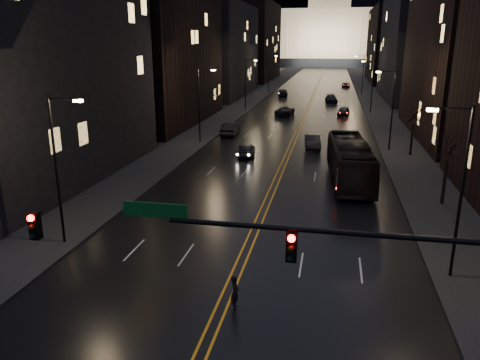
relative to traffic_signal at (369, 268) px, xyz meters
The scene contains 32 objects.
road 130.24m from the traffic_signal, 92.60° to the left, with size 20.00×320.00×0.02m, color black.
sidewalk_left 131.62m from the traffic_signal, 98.71° to the left, with size 8.00×320.00×0.16m, color black.
sidewalk_right 130.35m from the traffic_signal, 86.44° to the left, with size 8.00×320.00×0.16m, color black.
center_line 130.24m from the traffic_signal, 92.60° to the left, with size 0.62×320.00×0.01m, color orange.
building_left_near 35.26m from the traffic_signal, 140.72° to the left, with size 12.00×28.00×22.00m, color black.
building_left_mid 60.99m from the traffic_signal, 116.48° to the left, with size 12.00×30.00×28.00m, color black.
building_left_far 95.98m from the traffic_signal, 106.30° to the left, with size 12.00×34.00×20.00m, color black.
building_left_dist 142.73m from the traffic_signal, 100.88° to the left, with size 12.00×40.00×24.00m, color black.
building_right_mid 93.57m from the traffic_signal, 80.68° to the left, with size 12.00×34.00×26.00m, color black.
building_right_dist 140.94m from the traffic_signal, 83.85° to the left, with size 12.00×40.00×22.00m, color black.
capitol 250.36m from the traffic_signal, 91.35° to the left, with size 90.00×50.00×58.50m.
traffic_signal is the anchor object (origin of this frame).
streetlamp_right_near 11.14m from the traffic_signal, 63.88° to the left, with size 2.13×0.25×9.00m.
streetlamp_left_near 19.48m from the traffic_signal, 149.10° to the left, with size 2.13×0.25×9.00m.
streetlamp_right_mid 40.30m from the traffic_signal, 83.01° to the left, with size 2.13×0.25×9.00m.
streetlamp_left_mid 43.36m from the traffic_signal, 112.68° to the left, with size 2.13×0.25×9.00m.
streetlamp_right_far 70.18m from the traffic_signal, 85.99° to the left, with size 2.13×0.25×9.00m.
streetlamp_left_far 71.97m from the traffic_signal, 103.43° to the left, with size 2.13×0.25×9.00m.
streetlamp_right_dist 100.12m from the traffic_signal, 87.19° to the left, with size 2.13×0.25×9.00m.
streetlamp_left_dist 101.39m from the traffic_signal, 99.49° to the left, with size 2.13×0.25×9.00m.
tree_right_mid 23.13m from the traffic_signal, 72.13° to the left, with size 2.40×2.40×6.65m.
tree_right_far 38.67m from the traffic_signal, 79.43° to the left, with size 2.40×2.40×6.65m.
bus 27.36m from the traffic_signal, 89.28° to the left, with size 3.06×13.08×3.64m, color black.
oncoming_car_a 36.20m from the traffic_signal, 106.42° to the left, with size 1.78×4.41×1.50m, color black.
oncoming_car_b 48.25m from the traffic_signal, 107.44° to the left, with size 1.77×5.09×1.68m, color black.
oncoming_car_c 65.74m from the traffic_signal, 98.07° to the left, with size 2.52×5.47×1.52m, color black.
oncoming_car_d 95.27m from the traffic_signal, 97.66° to the left, with size 2.15×5.30×1.54m, color black.
receding_car_a 40.05m from the traffic_signal, 94.91° to the left, with size 1.68×4.82×1.59m, color black.
receding_car_b 66.62m from the traffic_signal, 89.60° to the left, with size 1.72×4.28×1.46m, color black.
receding_car_c 83.74m from the traffic_signal, 91.18° to the left, with size 2.24×5.51×1.60m, color black.
receding_car_d 119.35m from the traffic_signal, 89.10° to the left, with size 2.11×4.58×1.27m, color black.
pedestrian_a 8.44m from the traffic_signal, 136.55° to the left, with size 0.60×0.40×1.66m, color black.
Camera 1 is at (4.53, -13.59, 11.78)m, focal length 35.00 mm.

